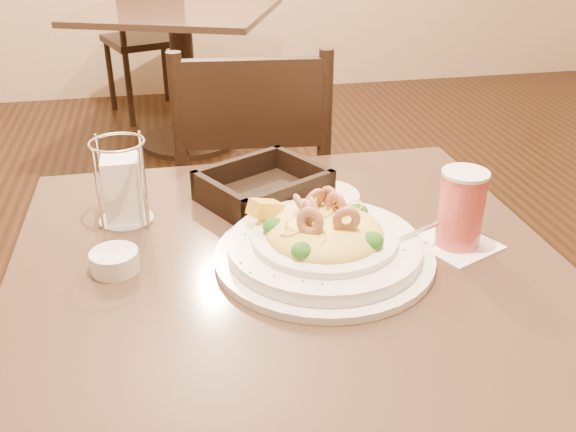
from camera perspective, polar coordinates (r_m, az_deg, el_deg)
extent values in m
cylinder|color=black|center=(1.27, 0.19, -18.39)|extent=(0.12, 0.12, 0.66)
cube|color=#4E3B2C|center=(1.05, 0.21, -5.09)|extent=(0.90, 0.90, 0.03)
cylinder|color=black|center=(3.61, -8.83, 6.62)|extent=(0.52, 0.52, 0.03)
cylinder|color=black|center=(3.50, -9.24, 11.94)|extent=(0.12, 0.12, 0.66)
cube|color=#4E3B2C|center=(3.43, -9.69, 17.54)|extent=(1.16, 1.16, 0.03)
cube|color=black|center=(1.88, -3.17, 1.35)|extent=(0.46, 0.46, 0.04)
cylinder|color=black|center=(2.16, 1.56, -1.96)|extent=(0.04, 0.04, 0.43)
cylinder|color=black|center=(2.16, -8.00, -2.37)|extent=(0.04, 0.04, 0.43)
cylinder|color=black|center=(1.86, 2.85, -7.38)|extent=(0.04, 0.04, 0.43)
cylinder|color=black|center=(1.85, -8.37, -7.89)|extent=(0.04, 0.04, 0.43)
cylinder|color=black|center=(1.63, 3.24, 6.73)|extent=(0.04, 0.04, 0.46)
cylinder|color=black|center=(1.62, -9.52, 6.24)|extent=(0.04, 0.04, 0.46)
cube|color=black|center=(1.59, -3.21, 9.91)|extent=(0.36, 0.07, 0.22)
cube|color=black|center=(4.06, -12.66, 15.03)|extent=(0.54, 0.54, 0.04)
cylinder|color=black|center=(4.34, -10.87, 12.76)|extent=(0.04, 0.04, 0.43)
cylinder|color=black|center=(4.23, -15.50, 11.91)|extent=(0.04, 0.04, 0.43)
cylinder|color=black|center=(4.01, -8.97, 11.74)|extent=(0.04, 0.04, 0.43)
cylinder|color=black|center=(3.90, -13.93, 10.81)|extent=(0.04, 0.04, 0.43)
cylinder|color=black|center=(3.79, -14.78, 17.83)|extent=(0.04, 0.04, 0.46)
cylinder|color=white|center=(1.06, 3.22, -3.56)|extent=(0.36, 0.36, 0.01)
cylinder|color=white|center=(1.05, 3.25, -2.71)|extent=(0.32, 0.32, 0.02)
cylinder|color=white|center=(1.04, 3.27, -1.90)|extent=(0.24, 0.24, 0.01)
ellipsoid|color=#E9D155|center=(1.04, 3.28, -1.57)|extent=(0.19, 0.19, 0.07)
cube|color=yellow|center=(1.08, -2.03, 0.64)|extent=(0.07, 0.06, 0.04)
cube|color=silver|center=(1.08, 11.32, -1.43)|extent=(0.13, 0.06, 0.01)
cube|color=silver|center=(1.05, 7.62, -1.61)|extent=(0.04, 0.03, 0.00)
torus|color=#E9D155|center=(1.03, 3.26, 0.16)|extent=(0.04, 0.04, 0.02)
torus|color=#E9D155|center=(1.03, 5.06, -0.08)|extent=(0.06, 0.05, 0.04)
torus|color=#E9D155|center=(0.98, 2.05, -1.89)|extent=(0.07, 0.07, 0.02)
torus|color=#E9D155|center=(1.00, 0.33, -1.20)|extent=(0.04, 0.05, 0.02)
torus|color=#E9D155|center=(1.07, 5.89, 0.85)|extent=(0.03, 0.03, 0.02)
torus|color=#E9D155|center=(1.03, 3.48, -0.80)|extent=(0.04, 0.04, 0.01)
torus|color=#E9D155|center=(1.06, 2.47, 0.95)|extent=(0.04, 0.04, 0.01)
torus|color=#E9D155|center=(1.05, 4.24, -0.61)|extent=(0.04, 0.04, 0.01)
torus|color=#E9D155|center=(1.04, 0.02, -0.28)|extent=(0.05, 0.04, 0.03)
torus|color=#E9D155|center=(1.07, 4.40, -0.06)|extent=(0.06, 0.05, 0.05)
torus|color=#E9D155|center=(1.04, 2.76, -0.08)|extent=(0.06, 0.06, 0.03)
torus|color=#E9D155|center=(1.07, 3.40, -0.06)|extent=(0.05, 0.05, 0.02)
torus|color=#E9D155|center=(1.02, 4.30, -0.31)|extent=(0.04, 0.04, 0.01)
torus|color=#E9D155|center=(1.05, 2.85, -0.36)|extent=(0.04, 0.05, 0.03)
torus|color=#E9D155|center=(1.08, 5.26, 0.85)|extent=(0.05, 0.06, 0.04)
torus|color=#E9D155|center=(1.00, 0.53, -1.09)|extent=(0.04, 0.05, 0.03)
torus|color=#E9D155|center=(1.06, 3.16, 0.19)|extent=(0.04, 0.04, 0.02)
torus|color=tan|center=(1.05, 2.34, 1.40)|extent=(0.05, 0.05, 0.05)
torus|color=tan|center=(1.02, 1.21, 0.83)|extent=(0.04, 0.05, 0.05)
torus|color=tan|center=(1.03, 4.28, 0.91)|extent=(0.04, 0.05, 0.04)
torus|color=tan|center=(1.05, 3.92, 1.57)|extent=(0.05, 0.05, 0.05)
torus|color=tan|center=(1.01, 2.41, 0.51)|extent=(0.03, 0.04, 0.05)
torus|color=tan|center=(1.00, 1.68, 0.15)|extent=(0.02, 0.04, 0.05)
torus|color=tan|center=(0.99, 5.22, -0.35)|extent=(0.05, 0.02, 0.05)
torus|color=tan|center=(0.98, 1.97, -0.52)|extent=(0.05, 0.04, 0.05)
ellipsoid|color=#1A5012|center=(1.09, 6.22, 0.36)|extent=(0.04, 0.04, 0.03)
ellipsoid|color=#1A5012|center=(1.10, 2.90, 0.94)|extent=(0.04, 0.04, 0.03)
ellipsoid|color=#1A5012|center=(1.04, -1.23, -0.94)|extent=(0.04, 0.04, 0.03)
ellipsoid|color=#1A5012|center=(0.97, 1.27, -3.12)|extent=(0.03, 0.03, 0.03)
ellipsoid|color=#1A5012|center=(1.00, 7.43, -2.21)|extent=(0.04, 0.04, 0.03)
cube|color=#266619|center=(1.03, 10.31, -2.97)|extent=(0.00, 0.00, 0.00)
cube|color=#266619|center=(0.95, -1.24, -5.34)|extent=(0.00, 0.00, 0.00)
cube|color=#266619|center=(0.98, -4.23, -4.15)|extent=(0.00, 0.00, 0.00)
cube|color=#266619|center=(1.10, 9.05, -0.89)|extent=(0.00, 0.00, 0.00)
cube|color=#266619|center=(0.96, -3.38, -4.99)|extent=(0.00, 0.00, 0.00)
cube|color=#266619|center=(1.16, 6.69, 0.89)|extent=(0.00, 0.00, 0.00)
cube|color=#266619|center=(1.14, 7.46, 0.46)|extent=(0.00, 0.00, 0.00)
cube|color=#266619|center=(0.93, 3.06, -6.03)|extent=(0.00, 0.00, 0.00)
cube|color=#266619|center=(0.94, 1.32, -5.80)|extent=(0.00, 0.00, 0.00)
cube|color=#266619|center=(1.06, -3.82, -1.63)|extent=(0.00, 0.00, 0.00)
cube|color=white|center=(1.14, 14.72, -2.38)|extent=(0.16, 0.16, 0.00)
cylinder|color=#D8514C|center=(1.11, 15.12, 0.60)|extent=(0.08, 0.08, 0.13)
cylinder|color=white|center=(1.08, 15.53, 3.67)|extent=(0.08, 0.08, 0.01)
cube|color=black|center=(1.26, -2.20, 1.82)|extent=(0.28, 0.26, 0.02)
cube|color=black|center=(1.30, 1.34, 4.27)|extent=(0.10, 0.16, 0.04)
cube|color=black|center=(1.19, -6.12, 1.77)|extent=(0.10, 0.16, 0.04)
cube|color=black|center=(1.31, -4.45, 4.22)|extent=(0.20, 0.12, 0.04)
cube|color=black|center=(1.19, 0.22, 1.82)|extent=(0.20, 0.12, 0.04)
cylinder|color=silver|center=(1.22, -14.14, -0.30)|extent=(0.10, 0.10, 0.01)
torus|color=silver|center=(1.15, -14.99, 6.33)|extent=(0.10, 0.10, 0.01)
cube|color=white|center=(1.19, -14.48, 2.35)|extent=(0.08, 0.08, 0.12)
cylinder|color=silver|center=(1.15, -16.53, 2.11)|extent=(0.01, 0.01, 0.15)
cylinder|color=silver|center=(1.14, -12.72, 2.47)|extent=(0.01, 0.01, 0.15)
cylinder|color=silver|center=(1.22, -16.31, 3.62)|extent=(0.01, 0.01, 0.15)
cylinder|color=silver|center=(1.21, -12.72, 3.96)|extent=(0.01, 0.01, 0.15)
cylinder|color=white|center=(1.26, 2.96, 1.72)|extent=(0.15, 0.15, 0.01)
cylinder|color=white|center=(1.06, -15.15, -3.88)|extent=(0.09, 0.09, 0.03)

